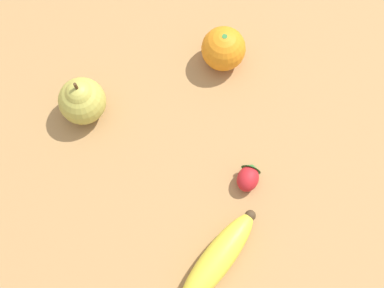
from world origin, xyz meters
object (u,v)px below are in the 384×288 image
orange (223,49)px  strawberry (249,177)px  pear (82,100)px  banana (216,261)px

orange → strawberry: (0.16, 0.16, -0.02)m
pear → strawberry: 0.29m
strawberry → pear: bearing=85.4°
pear → strawberry: pear is taller
pear → strawberry: bearing=101.5°
banana → orange: 0.35m
strawberry → orange: bearing=29.1°
banana → pear: 0.33m
banana → pear: (-0.08, -0.32, 0.02)m
banana → orange: (-0.29, -0.19, 0.02)m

